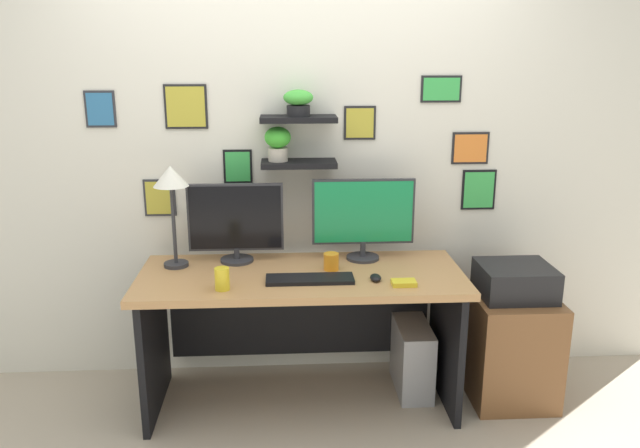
# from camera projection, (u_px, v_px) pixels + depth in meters

# --- Properties ---
(ground_plane) EXTENTS (8.00, 8.00, 0.00)m
(ground_plane) POSITION_uv_depth(u_px,v_px,m) (302.00, 401.00, 3.45)
(ground_plane) COLOR tan
(back_wall_assembly) EXTENTS (4.40, 0.24, 2.70)m
(back_wall_assembly) POSITION_uv_depth(u_px,v_px,m) (298.00, 145.00, 3.51)
(back_wall_assembly) COLOR silver
(back_wall_assembly) RESTS_ON ground
(desk) EXTENTS (1.69, 0.68, 0.75)m
(desk) POSITION_uv_depth(u_px,v_px,m) (301.00, 306.00, 3.36)
(desk) COLOR tan
(desk) RESTS_ON ground
(monitor_left) EXTENTS (0.51, 0.18, 0.43)m
(monitor_left) POSITION_uv_depth(u_px,v_px,m) (236.00, 221.00, 3.38)
(monitor_left) COLOR #2D2D33
(monitor_left) RESTS_ON desk
(monitor_right) EXTENTS (0.56, 0.18, 0.45)m
(monitor_right) POSITION_uv_depth(u_px,v_px,m) (363.00, 216.00, 3.41)
(monitor_right) COLOR #2D2D33
(monitor_right) RESTS_ON desk
(keyboard) EXTENTS (0.44, 0.14, 0.02)m
(keyboard) POSITION_uv_depth(u_px,v_px,m) (310.00, 279.00, 3.14)
(keyboard) COLOR black
(keyboard) RESTS_ON desk
(computer_mouse) EXTENTS (0.06, 0.09, 0.03)m
(computer_mouse) POSITION_uv_depth(u_px,v_px,m) (376.00, 278.00, 3.14)
(computer_mouse) COLOR black
(computer_mouse) RESTS_ON desk
(desk_lamp) EXTENTS (0.18, 0.18, 0.54)m
(desk_lamp) POSITION_uv_depth(u_px,v_px,m) (171.00, 186.00, 3.24)
(desk_lamp) COLOR #2D2D33
(desk_lamp) RESTS_ON desk
(coffee_mug) EXTENTS (0.08, 0.08, 0.09)m
(coffee_mug) POSITION_uv_depth(u_px,v_px,m) (331.00, 262.00, 3.29)
(coffee_mug) COLOR orange
(coffee_mug) RESTS_ON desk
(scissors_tray) EXTENTS (0.12, 0.08, 0.02)m
(scissors_tray) POSITION_uv_depth(u_px,v_px,m) (404.00, 283.00, 3.08)
(scissors_tray) COLOR yellow
(scissors_tray) RESTS_ON desk
(water_cup) EXTENTS (0.07, 0.07, 0.11)m
(water_cup) POSITION_uv_depth(u_px,v_px,m) (222.00, 279.00, 3.01)
(water_cup) COLOR yellow
(water_cup) RESTS_ON desk
(drawer_cabinet) EXTENTS (0.44, 0.50, 0.59)m
(drawer_cabinet) POSITION_uv_depth(u_px,v_px,m) (509.00, 346.00, 3.45)
(drawer_cabinet) COLOR brown
(drawer_cabinet) RESTS_ON ground
(printer) EXTENTS (0.38, 0.34, 0.17)m
(printer) POSITION_uv_depth(u_px,v_px,m) (515.00, 281.00, 3.34)
(printer) COLOR black
(printer) RESTS_ON drawer_cabinet
(computer_tower_right) EXTENTS (0.18, 0.40, 0.39)m
(computer_tower_right) POSITION_uv_depth(u_px,v_px,m) (412.00, 357.00, 3.53)
(computer_tower_right) COLOR #99999E
(computer_tower_right) RESTS_ON ground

